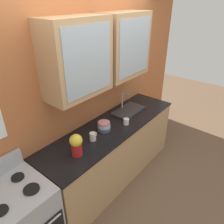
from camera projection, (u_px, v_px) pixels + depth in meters
ground_plane at (113, 174)px, 3.36m from camera, size 10.00×10.00×0.00m
back_wall_unit at (94, 79)px, 2.82m from camera, size 4.29×0.46×2.71m
counter at (113, 151)px, 3.15m from camera, size 2.28×0.65×0.90m
stove_range at (20, 224)px, 2.14m from camera, size 0.63×0.67×1.08m
sink_faucet at (128, 110)px, 3.27m from camera, size 0.53×0.29×0.30m
bowl_stack at (104, 126)px, 2.81m from camera, size 0.18×0.18×0.12m
vase at (76, 144)px, 2.33m from camera, size 0.14×0.14×0.26m
cup_near_sink at (126, 121)px, 2.94m from camera, size 0.11×0.07×0.09m
cup_near_bowls at (93, 136)px, 2.61m from camera, size 0.12×0.08×0.10m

